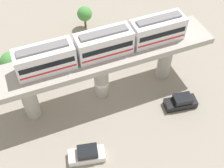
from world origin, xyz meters
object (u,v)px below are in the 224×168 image
at_px(parked_car_white, 87,155).
at_px(tree_mid_lot, 85,14).
at_px(parked_car_black, 181,102).
at_px(tree_near_viaduct, 12,63).
at_px(train, 104,44).

xyz_separation_m(parked_car_white, tree_mid_lot, (-22.98, 7.41, 1.99)).
relative_size(parked_car_black, tree_mid_lot, 1.11).
bearing_deg(parked_car_white, tree_near_viaduct, -148.36).
distance_m(train, tree_mid_lot, 15.92).
relative_size(parked_car_white, tree_near_viaduct, 0.94).
height_order(tree_near_viaduct, tree_mid_lot, tree_near_viaduct).
bearing_deg(tree_near_viaduct, train, 56.94).
bearing_deg(tree_mid_lot, parked_car_white, -17.88).
bearing_deg(parked_car_black, parked_car_white, -70.09).
height_order(parked_car_black, tree_mid_lot, tree_mid_lot).
bearing_deg(tree_mid_lot, parked_car_black, 17.70).
relative_size(train, tree_mid_lot, 5.15).
xyz_separation_m(train, tree_near_viaduct, (-7.09, -10.89, -5.70)).
bearing_deg(tree_mid_lot, train, -7.65).
relative_size(train, tree_near_viaduct, 4.28).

